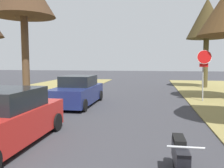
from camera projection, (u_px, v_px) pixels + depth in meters
stop_sign_far at (204, 64)px, 13.60m from camera, size 0.81×0.42×2.96m
street_tree_right_far at (207, 19)px, 20.49m from camera, size 3.44×3.44×7.78m
parked_sedan_red at (2, 120)px, 6.52m from camera, size 1.97×4.41×1.57m
parked_sedan_navy at (78, 92)px, 12.78m from camera, size 1.97×4.41×1.57m
parked_motorcycle at (180, 159)px, 4.51m from camera, size 0.60×2.05×0.97m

